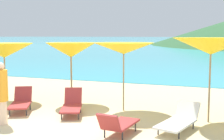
% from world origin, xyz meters
% --- Properties ---
extents(ground_plane, '(50.00, 100.00, 0.30)m').
position_xyz_m(ground_plane, '(0.00, 10.00, -0.15)').
color(ground_plane, beige).
extents(ocean_water, '(650.00, 440.00, 0.02)m').
position_xyz_m(ocean_water, '(0.00, 227.69, 0.01)').
color(ocean_water, '#38B7CC').
rests_on(ocean_water, ground_plane).
extents(umbrella_1, '(2.06, 2.06, 2.09)m').
position_xyz_m(umbrella_1, '(-3.39, 2.20, 1.83)').
color(umbrella_1, '#9E7F59').
rests_on(umbrella_1, ground_plane).
extents(umbrella_2, '(1.88, 1.88, 2.12)m').
position_xyz_m(umbrella_2, '(-1.01, 2.76, 1.86)').
color(umbrella_2, '#9E7F59').
rests_on(umbrella_2, ground_plane).
extents(umbrella_3, '(1.90, 1.90, 2.14)m').
position_xyz_m(umbrella_3, '(1.02, 2.40, 1.96)').
color(umbrella_3, '#9E7F59').
rests_on(umbrella_3, ground_plane).
extents(umbrella_4, '(2.26, 2.26, 2.31)m').
position_xyz_m(umbrella_4, '(3.62, 1.98, 2.08)').
color(umbrella_4, '#9E7F59').
rests_on(umbrella_4, ground_plane).
extents(lounge_chair_0, '(0.67, 1.38, 0.66)m').
position_xyz_m(lounge_chair_0, '(1.69, -0.00, 0.30)').
color(lounge_chair_0, '#A53333').
rests_on(lounge_chair_0, ground_plane).
extents(lounge_chair_1, '(1.03, 1.48, 0.73)m').
position_xyz_m(lounge_chair_1, '(-0.27, 1.38, 0.30)').
color(lounge_chair_1, '#A53333').
rests_on(lounge_chair_1, ground_plane).
extents(lounge_chair_2, '(0.98, 1.67, 0.62)m').
position_xyz_m(lounge_chair_2, '(2.97, 0.96, 0.26)').
color(lounge_chair_2, white).
rests_on(lounge_chair_2, ground_plane).
extents(lounge_chair_4, '(1.10, 1.42, 0.71)m').
position_xyz_m(lounge_chair_4, '(-1.91, 1.12, 0.32)').
color(lounge_chair_4, '#A53333').
rests_on(lounge_chair_4, ground_plane).
extents(beachgoer_2, '(0.34, 0.34, 1.67)m').
position_xyz_m(beachgoer_2, '(-1.51, -0.19, 0.88)').
color(beachgoer_2, beige).
rests_on(beachgoer_2, ground_plane).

